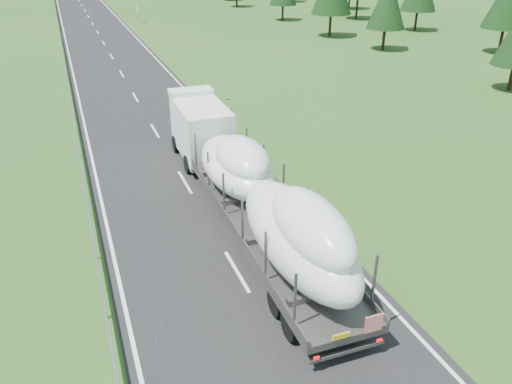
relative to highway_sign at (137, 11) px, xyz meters
name	(u,v)px	position (x,y,z in m)	size (l,w,h in m)	color
road_surface	(84,10)	(-7.20, 20.00, -1.80)	(10.00, 400.00, 0.02)	black
guardrail	(55,8)	(-12.50, 19.94, -1.21)	(0.10, 400.00, 0.76)	slate
highway_sign	(137,11)	(0.00, 0.00, 0.00)	(0.08, 0.90, 2.60)	slate
boat_truck	(249,180)	(-5.39, -67.54, 0.52)	(3.17, 20.75, 4.43)	white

